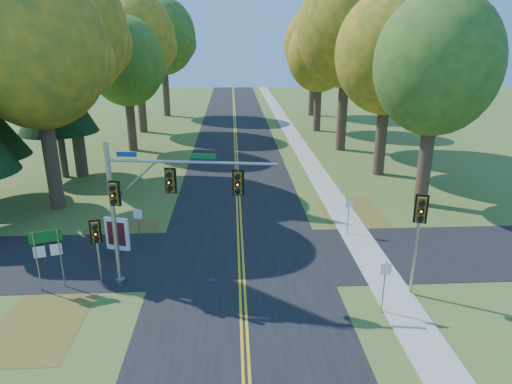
{
  "coord_description": "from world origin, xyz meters",
  "views": [
    {
      "loc": [
        -0.31,
        -17.84,
        10.06
      ],
      "look_at": [
        0.75,
        2.26,
        3.2
      ],
      "focal_mm": 32.0,
      "sensor_mm": 36.0,
      "label": 1
    }
  ],
  "objects_px": {
    "traffic_mast": "(152,198)",
    "info_kiosk": "(117,234)",
    "route_sign_cluster": "(47,248)",
    "east_signal_pole": "(420,220)"
  },
  "relations": [
    {
      "from": "traffic_mast",
      "to": "info_kiosk",
      "type": "distance_m",
      "value": 5.48
    },
    {
      "from": "traffic_mast",
      "to": "info_kiosk",
      "type": "xyz_separation_m",
      "value": [
        -2.53,
        3.7,
        -3.15
      ]
    },
    {
      "from": "traffic_mast",
      "to": "route_sign_cluster",
      "type": "xyz_separation_m",
      "value": [
        -4.41,
        0.08,
        -2.09
      ]
    },
    {
      "from": "east_signal_pole",
      "to": "route_sign_cluster",
      "type": "xyz_separation_m",
      "value": [
        -14.8,
        1.36,
        -1.44
      ]
    },
    {
      "from": "traffic_mast",
      "to": "east_signal_pole",
      "type": "height_order",
      "value": "traffic_mast"
    },
    {
      "from": "east_signal_pole",
      "to": "info_kiosk",
      "type": "relative_size",
      "value": 2.6
    },
    {
      "from": "route_sign_cluster",
      "to": "traffic_mast",
      "type": "bearing_deg",
      "value": -20.26
    },
    {
      "from": "info_kiosk",
      "to": "route_sign_cluster",
      "type": "bearing_deg",
      "value": -99.8
    },
    {
      "from": "traffic_mast",
      "to": "info_kiosk",
      "type": "height_order",
      "value": "traffic_mast"
    },
    {
      "from": "route_sign_cluster",
      "to": "info_kiosk",
      "type": "xyz_separation_m",
      "value": [
        1.88,
        3.63,
        -1.06
      ]
    }
  ]
}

